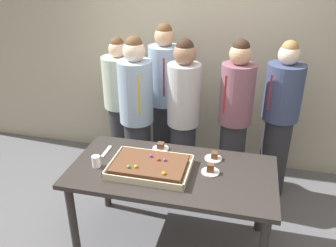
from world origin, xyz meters
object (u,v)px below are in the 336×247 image
(person_striped_tie_right, at_px, (234,123))
(person_back_corner, at_px, (183,119))
(plated_slice_near_right, at_px, (210,170))
(plated_slice_far_left, at_px, (214,157))
(drink_cup_nearest, at_px, (96,161))
(person_far_right_suit, at_px, (279,121))
(plated_slice_near_left, at_px, (161,147))
(sheet_cake, at_px, (150,166))
(party_table, at_px, (172,180))
(person_green_shirt_behind, at_px, (137,115))
(person_left_edge_reaching, at_px, (121,105))
(cake_server_utensil, at_px, (106,151))
(person_serving_front, at_px, (165,100))

(person_striped_tie_right, relative_size, person_back_corner, 1.01)
(plated_slice_near_right, bearing_deg, person_striped_tie_right, 79.86)
(plated_slice_far_left, height_order, person_back_corner, person_back_corner)
(plated_slice_near_right, xyz_separation_m, drink_cup_nearest, (-0.95, -0.14, 0.03))
(person_far_right_suit, bearing_deg, plated_slice_near_left, -11.88)
(sheet_cake, height_order, plated_slice_near_left, sheet_cake)
(sheet_cake, relative_size, drink_cup_nearest, 6.62)
(person_far_right_suit, bearing_deg, party_table, 3.87)
(plated_slice_near_left, bearing_deg, plated_slice_near_right, -29.08)
(person_green_shirt_behind, bearing_deg, person_striped_tie_right, 66.80)
(person_green_shirt_behind, height_order, person_striped_tie_right, person_striped_tie_right)
(plated_slice_near_left, height_order, plated_slice_near_right, plated_slice_near_right)
(sheet_cake, distance_m, plated_slice_near_left, 0.36)
(plated_slice_near_right, height_order, person_left_edge_reaching, person_left_edge_reaching)
(plated_slice_near_right, relative_size, person_left_edge_reaching, 0.09)
(plated_slice_far_left, relative_size, person_back_corner, 0.09)
(plated_slice_near_right, xyz_separation_m, person_green_shirt_behind, (-0.87, 0.71, 0.08))
(drink_cup_nearest, relative_size, person_back_corner, 0.06)
(party_table, height_order, plated_slice_near_right, plated_slice_near_right)
(cake_server_utensil, height_order, person_back_corner, person_back_corner)
(cake_server_utensil, xyz_separation_m, person_far_right_suit, (1.53, 0.84, 0.08))
(party_table, distance_m, plated_slice_far_left, 0.42)
(person_left_edge_reaching, relative_size, person_back_corner, 0.94)
(plated_slice_near_right, relative_size, person_far_right_suit, 0.09)
(cake_server_utensil, distance_m, person_far_right_suit, 1.75)
(person_green_shirt_behind, bearing_deg, plated_slice_near_right, 25.31)
(person_green_shirt_behind, bearing_deg, person_serving_front, 128.54)
(sheet_cake, xyz_separation_m, plated_slice_far_left, (0.49, 0.30, -0.02))
(person_far_right_suit, bearing_deg, drink_cup_nearest, -8.66)
(drink_cup_nearest, bearing_deg, party_table, 8.89)
(party_table, bearing_deg, person_far_right_suit, 48.23)
(drink_cup_nearest, bearing_deg, plated_slice_near_right, 8.26)
(plated_slice_near_left, distance_m, plated_slice_near_right, 0.56)
(person_far_right_suit, bearing_deg, plated_slice_near_right, 14.70)
(person_left_edge_reaching, bearing_deg, person_far_right_suit, 54.41)
(cake_server_utensil, bearing_deg, person_serving_front, 73.73)
(plated_slice_far_left, height_order, person_far_right_suit, person_far_right_suit)
(plated_slice_far_left, bearing_deg, plated_slice_near_left, 173.19)
(party_table, height_order, drink_cup_nearest, drink_cup_nearest)
(person_serving_front, bearing_deg, plated_slice_near_right, 22.48)
(party_table, distance_m, person_left_edge_reaching, 1.45)
(plated_slice_near_right, distance_m, person_left_edge_reaching, 1.63)
(person_far_right_suit, bearing_deg, sheet_cake, 0.01)
(drink_cup_nearest, distance_m, person_back_corner, 1.03)
(plated_slice_near_left, relative_size, plated_slice_far_left, 1.00)
(person_green_shirt_behind, distance_m, person_far_right_suit, 1.46)
(party_table, xyz_separation_m, person_striped_tie_right, (0.45, 0.79, 0.22))
(plated_slice_near_right, distance_m, person_back_corner, 0.82)
(person_striped_tie_right, bearing_deg, plated_slice_near_left, -16.13)
(drink_cup_nearest, bearing_deg, person_back_corner, 56.25)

